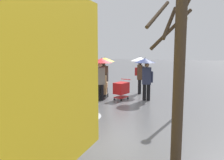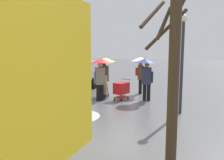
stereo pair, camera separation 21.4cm
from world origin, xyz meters
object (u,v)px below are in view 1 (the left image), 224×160
at_px(hand_dolly_boxes, 103,86).
at_px(shopping_cart_vendor, 121,89).
at_px(cargo_van_parked_right, 63,73).
at_px(pedestrian_pink_side, 104,67).
at_px(street_lamp, 183,54).
at_px(bare_tree_near, 178,66).
at_px(pedestrian_far_side, 146,69).
at_px(pedestrian_black_side, 140,67).
at_px(pedestrian_white_side, 101,69).

bearing_deg(hand_dolly_boxes, shopping_cart_vendor, 176.74).
height_order(cargo_van_parked_right, pedestrian_pink_side, cargo_van_parked_right).
xyz_separation_m(shopping_cart_vendor, hand_dolly_boxes, (1.03, -0.06, 0.07)).
bearing_deg(street_lamp, pedestrian_pink_side, -26.77).
relative_size(cargo_van_parked_right, street_lamp, 1.41).
relative_size(cargo_van_parked_right, bare_tree_near, 1.29).
bearing_deg(bare_tree_near, pedestrian_far_side, -73.23).
xyz_separation_m(pedestrian_black_side, pedestrian_white_side, (1.43, 2.35, 0.01)).
xyz_separation_m(shopping_cart_vendor, street_lamp, (-2.96, 1.55, 1.80)).
bearing_deg(pedestrian_far_side, cargo_van_parked_right, -4.99).
height_order(hand_dolly_boxes, pedestrian_white_side, pedestrian_white_side).
relative_size(pedestrian_white_side, bare_tree_near, 0.51).
bearing_deg(pedestrian_black_side, pedestrian_white_side, 58.68).
height_order(pedestrian_pink_side, pedestrian_black_side, same).
bearing_deg(bare_tree_near, pedestrian_white_side, -53.71).
xyz_separation_m(cargo_van_parked_right, shopping_cart_vendor, (-3.78, 0.67, -0.61)).
distance_m(hand_dolly_boxes, pedestrian_white_side, 1.11).
bearing_deg(street_lamp, cargo_van_parked_right, -18.17).
bearing_deg(pedestrian_white_side, pedestrian_pink_side, -78.08).
distance_m(pedestrian_black_side, pedestrian_far_side, 1.73).
height_order(shopping_cart_vendor, bare_tree_near, bare_tree_near).
height_order(hand_dolly_boxes, street_lamp, street_lamp).
xyz_separation_m(hand_dolly_boxes, street_lamp, (-3.99, 1.60, 1.73)).
bearing_deg(pedestrian_far_side, pedestrian_white_side, 19.85).
xyz_separation_m(pedestrian_black_side, pedestrian_far_side, (-0.65, 1.60, 0.01)).
relative_size(hand_dolly_boxes, pedestrian_white_side, 0.61).
bearing_deg(hand_dolly_boxes, pedestrian_black_side, -131.33).
height_order(cargo_van_parked_right, pedestrian_white_side, cargo_van_parked_right).
bearing_deg(pedestrian_far_side, pedestrian_pink_side, -6.91).
xyz_separation_m(hand_dolly_boxes, pedestrian_black_side, (-1.56, -1.78, 0.93)).
relative_size(pedestrian_black_side, street_lamp, 0.56).
bearing_deg(street_lamp, hand_dolly_boxes, -21.89).
xyz_separation_m(hand_dolly_boxes, pedestrian_pink_side, (0.09, -0.45, 0.94)).
height_order(hand_dolly_boxes, pedestrian_far_side, pedestrian_far_side).
bearing_deg(pedestrian_white_side, hand_dolly_boxes, -77.16).
distance_m(pedestrian_pink_side, bare_tree_near, 7.60).
bearing_deg(pedestrian_pink_side, pedestrian_black_side, -141.23).
distance_m(shopping_cart_vendor, bare_tree_near, 6.77).
bearing_deg(shopping_cart_vendor, hand_dolly_boxes, -3.26).
xyz_separation_m(pedestrian_pink_side, pedestrian_far_side, (-2.30, 0.28, 0.00)).
xyz_separation_m(pedestrian_pink_side, bare_tree_near, (-4.13, 6.36, 0.60)).
distance_m(hand_dolly_boxes, street_lamp, 4.64).
xyz_separation_m(pedestrian_far_side, bare_tree_near, (-1.83, 6.08, 0.60)).
relative_size(cargo_van_parked_right, hand_dolly_boxes, 4.14).
relative_size(cargo_van_parked_right, pedestrian_far_side, 2.53).
height_order(pedestrian_black_side, pedestrian_far_side, same).
bearing_deg(street_lamp, shopping_cart_vendor, -27.54).
height_order(shopping_cart_vendor, pedestrian_far_side, pedestrian_far_side).
relative_size(pedestrian_white_side, street_lamp, 0.56).
bearing_deg(pedestrian_white_side, pedestrian_far_side, -160.15).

